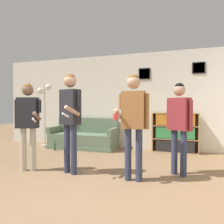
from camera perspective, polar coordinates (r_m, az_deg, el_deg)
ground_plane at (r=2.98m, az=-15.63°, el=-22.36°), size 20.00×20.00×0.00m
wall_back at (r=6.32m, az=4.39°, el=2.85°), size 8.21×0.08×2.70m
couch at (r=6.41m, az=-7.42°, el=-6.75°), size 1.97×0.80×0.86m
bookshelf at (r=5.95m, az=16.15°, el=-5.20°), size 1.17×0.30×1.04m
floor_lamp at (r=6.90m, az=-17.16°, el=3.66°), size 0.49×0.28×1.87m
person_player_foreground_left at (r=4.35m, az=-21.11°, el=-1.35°), size 0.56×0.41×1.63m
person_player_foreground_center at (r=3.96m, az=-10.89°, el=0.17°), size 0.48×0.57×1.79m
person_watcher_holding_cup at (r=3.52m, az=5.62°, el=-0.78°), size 0.50×0.43×1.72m
person_spectator_near_bookshelf at (r=3.96m, az=17.13°, el=-1.81°), size 0.44×0.35×1.61m
bottle_on_floor at (r=6.20m, az=-14.75°, el=-8.68°), size 0.06×0.06×0.29m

